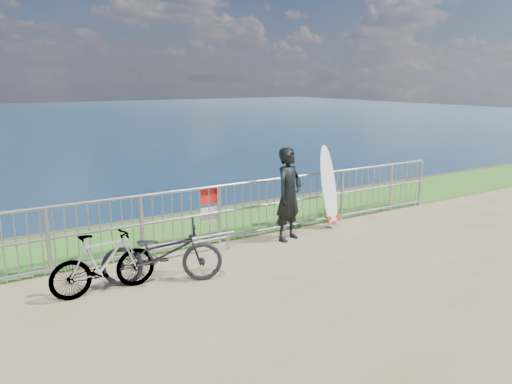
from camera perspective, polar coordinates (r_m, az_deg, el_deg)
grass_strip at (r=10.63m, az=-4.52°, el=-3.71°), size 120.00×120.00×0.00m
railing at (r=9.55m, az=-1.50°, el=-2.03°), size 10.06×0.10×1.13m
surfer at (r=9.46m, az=3.78°, el=-0.27°), size 0.76×0.63×1.78m
surfboard at (r=10.37m, az=8.37°, el=0.24°), size 0.52×0.48×1.72m
bicycle_near at (r=7.67m, az=-10.65°, el=-6.89°), size 1.90×1.23×0.94m
bicycle_far at (r=7.53m, az=-17.03°, el=-7.76°), size 1.53×0.45×0.91m
bike_rack at (r=8.71m, az=-7.53°, el=-5.63°), size 1.68×0.05×0.35m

